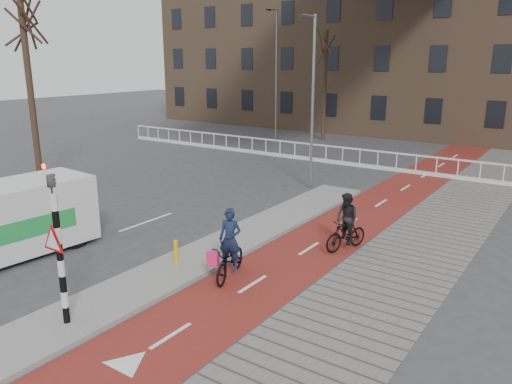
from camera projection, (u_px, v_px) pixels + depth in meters
The scene contains 15 objects.
ground at pixel (155, 299), 12.06m from camera, with size 120.00×120.00×0.00m, color #38383A.
bike_lane at pixel (371, 209), 19.19m from camera, with size 2.50×60.00×0.01m, color maroon.
sidewalk at pixel (446, 222), 17.66m from camera, with size 3.00×60.00×0.01m, color slate.
curb_island at pixel (232, 242), 15.61m from camera, with size 1.80×16.00×0.12m, color gray.
traffic_signal at pixel (57, 241), 10.26m from camera, with size 0.80×0.80×3.68m.
bollard at pixel (176, 253), 13.67m from camera, with size 0.12×0.12×0.70m, color gold.
cyclist_near at pixel (230, 255), 13.07m from camera, with size 1.12×1.91×1.89m.
cyclist_far at pixel (346, 227), 14.95m from camera, with size 0.99×1.66×1.76m.
van at pixel (3, 221), 14.27m from camera, with size 2.37×5.13×2.15m.
railing at pixel (310, 155), 28.24m from camera, with size 28.00×0.10×0.99m.
townhouse_row at pixel (433, 28), 37.13m from camera, with size 46.00×10.00×15.90m.
tree_left at pixel (30, 92), 21.41m from camera, with size 0.28×0.28×8.46m, color #301E15.
tree_mid at pixel (325, 86), 34.60m from camera, with size 0.29×0.29×7.45m, color #301E15.
streetlight_near at pixel (313, 105), 21.34m from camera, with size 0.12×0.12×7.38m, color slate.
streetlight_left at pixel (276, 77), 33.61m from camera, with size 0.12×0.12×8.76m, color slate.
Camera 1 is at (8.24, -7.65, 5.63)m, focal length 35.00 mm.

